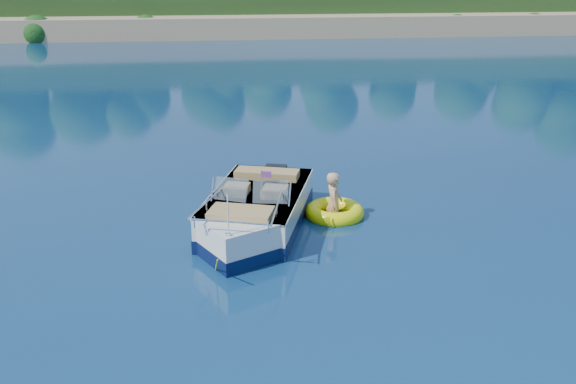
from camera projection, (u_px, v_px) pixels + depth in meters
name	position (u px, v px, depth m)	size (l,w,h in m)	color
ground	(323.00, 231.00, 13.55)	(160.00, 160.00, 0.00)	#091B40
shoreline	(230.00, 0.00, 72.74)	(170.00, 59.00, 6.00)	tan
motorboat	(255.00, 216.00, 13.46)	(2.80, 5.07, 1.74)	silver
tow_tube	(335.00, 212.00, 14.31)	(1.72, 1.72, 0.35)	#FFFB09
boy	(333.00, 216.00, 14.32)	(0.57, 0.37, 1.55)	tan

